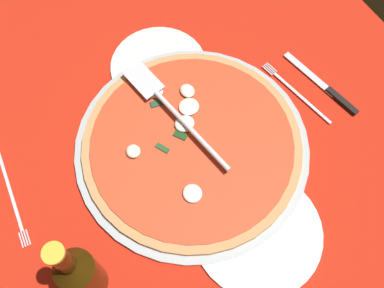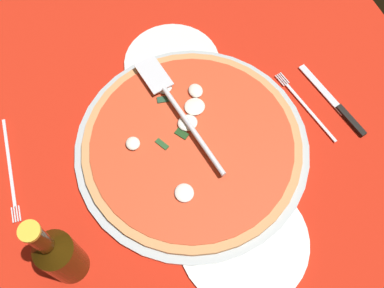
% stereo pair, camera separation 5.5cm
% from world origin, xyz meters
% --- Properties ---
extents(ground_plane, '(1.15, 1.15, 0.01)m').
position_xyz_m(ground_plane, '(0.00, 0.00, -0.00)').
color(ground_plane, red).
extents(checker_pattern, '(1.15, 1.15, 0.00)m').
position_xyz_m(checker_pattern, '(-0.00, 0.00, 0.00)').
color(checker_pattern, silver).
rests_on(checker_pattern, ground_plane).
extents(pizza_pan, '(0.45, 0.45, 0.01)m').
position_xyz_m(pizza_pan, '(0.01, 0.04, 0.01)').
color(pizza_pan, '#AEB8BD').
rests_on(pizza_pan, ground_plane).
extents(dinner_plate_left, '(0.20, 0.20, 0.01)m').
position_xyz_m(dinner_plate_left, '(-0.20, 0.08, 0.01)').
color(dinner_plate_left, silver).
rests_on(dinner_plate_left, ground_plane).
extents(dinner_plate_right, '(0.23, 0.23, 0.01)m').
position_xyz_m(dinner_plate_right, '(0.21, 0.06, 0.01)').
color(dinner_plate_right, white).
rests_on(dinner_plate_right, ground_plane).
extents(pizza, '(0.42, 0.42, 0.03)m').
position_xyz_m(pizza, '(0.00, 0.04, 0.02)').
color(pizza, tan).
rests_on(pizza, pizza_pan).
extents(pizza_server, '(0.30, 0.08, 0.01)m').
position_xyz_m(pizza_server, '(-0.06, 0.04, 0.04)').
color(pizza_server, silver).
rests_on(pizza_server, pizza).
extents(place_setting_far, '(0.21, 0.15, 0.01)m').
position_xyz_m(place_setting_far, '(0.02, 0.32, 0.00)').
color(place_setting_far, white).
rests_on(place_setting_far, ground_plane).
extents(beer_bottle, '(0.06, 0.06, 0.24)m').
position_xyz_m(beer_bottle, '(0.13, -0.24, 0.09)').
color(beer_bottle, '#332006').
rests_on(beer_bottle, ground_plane).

